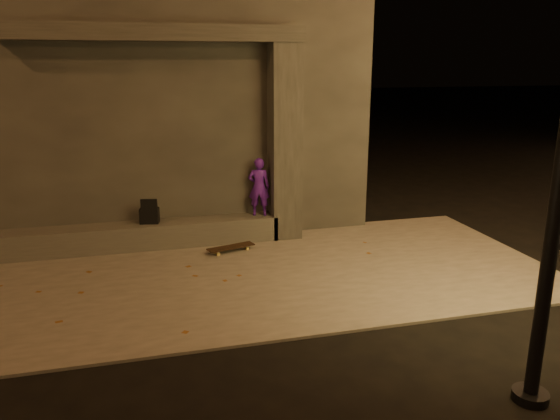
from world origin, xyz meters
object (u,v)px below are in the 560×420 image
object	(u,v)px
backpack	(149,214)
skateboard	(231,247)
column	(285,143)
skateboarder	(259,187)

from	to	relation	value
backpack	skateboard	xyz separation A→B (m)	(1.36, -0.65, -0.53)
column	skateboard	distance (m)	2.18
column	skateboarder	xyz separation A→B (m)	(-0.50, 0.00, -0.80)
backpack	skateboarder	bearing A→B (deg)	12.11
skateboarder	backpack	size ratio (longest dim) A/B	2.36
column	skateboard	size ratio (longest dim) A/B	4.05
skateboarder	skateboard	distance (m)	1.31
column	backpack	size ratio (longest dim) A/B	7.72
column	skateboarder	distance (m)	0.94
backpack	column	bearing A→B (deg)	12.11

